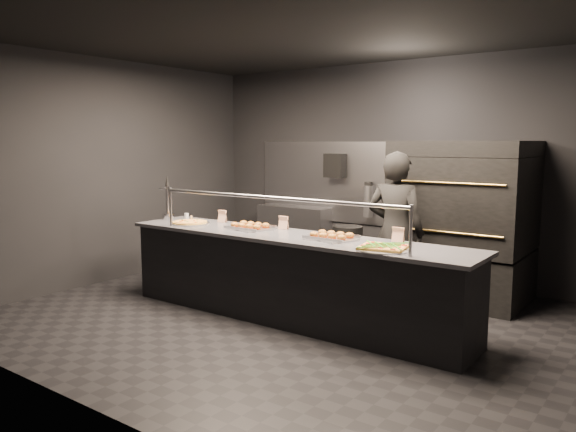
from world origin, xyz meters
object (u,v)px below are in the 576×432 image
Objects in this scene: service_counter at (290,277)px; slider_tray_b at (332,236)px; round_pizza at (190,222)px; worker at (395,232)px; pizza_oven at (463,220)px; towel_dispenser at (335,165)px; prep_shelf at (294,235)px; trash_bin at (347,251)px; slider_tray_a at (250,226)px; beer_tap at (168,207)px; fire_extinguisher at (368,201)px; square_pizza at (383,248)px.

service_counter is 7.23× the size of slider_tray_b.
round_pizza is 0.26× the size of worker.
slider_tray_b is at bearing 4.29° from service_counter.
towel_dispenser is at bearing 166.86° from pizza_oven.
service_counter is at bearing -55.41° from prep_shelf.
prep_shelf reaches higher than trash_bin.
slider_tray_a is 0.31× the size of worker.
towel_dispenser is (-2.10, 0.49, 0.58)m from pizza_oven.
slider_tray_b is (2.45, -0.02, -0.13)m from beer_tap.
prep_shelf is 3.14m from slider_tray_b.
slider_tray_b is 2.35m from trash_bin.
fire_extinguisher is 0.71× the size of trash_bin.
towel_dispenser is 2.42m from slider_tray_a.
slider_tray_b is (1.10, -0.03, -0.00)m from slider_tray_a.
fire_extinguisher is 2.84m from beer_tap.
pizza_oven is at bearing 69.40° from slider_tray_b.
service_counter is 2.78m from towel_dispenser.
service_counter reaches higher than trash_bin.
pizza_oven is 1.99m from slider_tray_b.
trash_bin is at bearing -46.81° from worker.
towel_dispenser is at bearing 120.75° from slider_tray_b.
towel_dispenser is 0.49× the size of trash_bin.
pizza_oven is at bearing 57.73° from service_counter.
prep_shelf is 1.13m from trash_bin.
prep_shelf is at bearing 113.90° from slider_tray_a.
fire_extinguisher is 1.83m from worker.
fire_extinguisher is 0.89× the size of slider_tray_b.
square_pizza is 2.84m from trash_bin.
round_pizza is at bearing -172.43° from slider_tray_a.
fire_extinguisher is at bearing 109.78° from slider_tray_b.
fire_extinguisher is (-0.35, 2.40, 0.60)m from service_counter.
slider_tray_a reaches higher than square_pizza.
pizza_oven is 2.23m from towel_dispenser.
pizza_oven is 1.06× the size of worker.
beer_tap is 1.11× the size of square_pizza.
pizza_oven reaches higher than round_pizza.
trash_bin is (-1.67, 2.23, -0.58)m from square_pizza.
towel_dispenser is 0.19× the size of worker.
service_counter is at bearing -81.70° from fire_extinguisher.
pizza_oven is 2.57m from slider_tray_a.
pizza_oven is 2.88m from prep_shelf.
prep_shelf is at bearing 124.59° from service_counter.
worker is (2.21, 1.00, -0.04)m from round_pizza.
beer_tap is 0.80× the size of trash_bin.
towel_dispenser is at bearing 77.29° from round_pizza.
beer_tap is at bearing -124.31° from fire_extinguisher.
worker is at bearing -41.79° from trash_bin.
slider_tray_a is (0.85, 0.11, 0.01)m from round_pizza.
round_pizza is (0.50, -0.10, -0.15)m from beer_tap.
pizza_oven is 2.67× the size of trash_bin.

